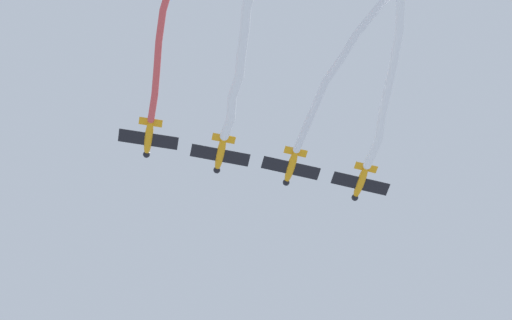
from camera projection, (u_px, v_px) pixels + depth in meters
name	position (u px, v px, depth m)	size (l,w,h in m)	color
airplane_lead	(360.00, 183.00, 94.49)	(4.69, 6.28, 1.57)	orange
smoke_trail_lead	(394.00, 29.00, 86.48)	(29.93, 9.18, 2.41)	white
airplane_left_wing	(291.00, 167.00, 93.90)	(4.71, 6.29, 1.57)	orange
smoke_trail_left_wing	(365.00, 35.00, 87.80)	(27.68, 8.03, 2.92)	white
airplane_right_wing	(220.00, 154.00, 92.78)	(4.75, 6.33, 1.57)	orange
smoke_trail_right_wing	(239.00, 65.00, 86.67)	(17.85, 3.34, 2.53)	white
airplane_slot	(149.00, 138.00, 92.19)	(4.79, 6.35, 1.57)	orange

